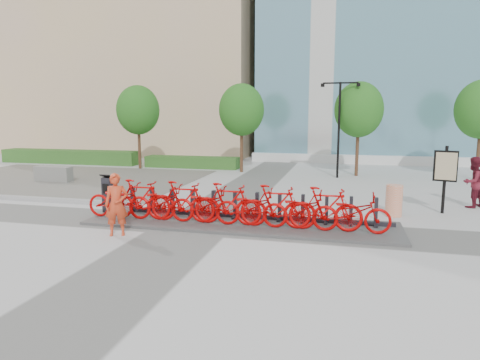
% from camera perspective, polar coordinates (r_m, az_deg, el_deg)
% --- Properties ---
extents(ground, '(120.00, 120.00, 0.00)m').
position_cam_1_polar(ground, '(13.33, -5.76, -5.91)').
color(ground, '#BDBDBD').
extents(glass_building, '(32.00, 16.00, 24.00)m').
position_cam_1_polar(glass_building, '(40.27, 29.28, 20.12)').
color(glass_building, teal).
rests_on(glass_building, ground).
extents(gravel_patch, '(14.00, 14.00, 0.00)m').
position_cam_1_polar(gravel_patch, '(24.17, -22.79, 0.11)').
color(gravel_patch, '#645F55').
rests_on(gravel_patch, ground).
extents(hedge_a, '(10.00, 1.40, 0.90)m').
position_cam_1_polar(hedge_a, '(31.67, -21.69, 2.91)').
color(hedge_a, '#265221').
rests_on(hedge_a, ground).
extents(hedge_b, '(6.00, 1.20, 0.70)m').
position_cam_1_polar(hedge_b, '(27.18, -6.39, 2.38)').
color(hedge_b, '#265221').
rests_on(hedge_b, ground).
extents(tree_0, '(2.60, 2.60, 5.10)m').
position_cam_1_polar(tree_0, '(27.12, -13.43, 9.04)').
color(tree_0, '#4F321E').
rests_on(tree_0, ground).
extents(tree_1, '(2.60, 2.60, 5.10)m').
position_cam_1_polar(tree_1, '(24.84, 0.21, 9.32)').
color(tree_1, '#4F321E').
rests_on(tree_1, ground).
extents(tree_2, '(2.60, 2.60, 5.10)m').
position_cam_1_polar(tree_2, '(24.14, 15.57, 9.02)').
color(tree_2, '#4F321E').
rests_on(tree_2, ground).
extents(streetlamp, '(2.00, 0.20, 5.00)m').
position_cam_1_polar(streetlamp, '(23.14, 13.09, 8.00)').
color(streetlamp, black).
rests_on(streetlamp, ground).
extents(dock_pad, '(9.60, 2.40, 0.08)m').
position_cam_1_polar(dock_pad, '(13.24, 0.02, -5.79)').
color(dock_pad, '#4B4B4B').
rests_on(dock_pad, ground).
extents(dock_rail_posts, '(8.02, 0.50, 0.85)m').
position_cam_1_polar(dock_rail_posts, '(13.57, 0.74, -3.42)').
color(dock_rail_posts, black).
rests_on(dock_rail_posts, dock_pad).
extents(bike_0, '(2.16, 0.75, 1.13)m').
position_cam_1_polar(bike_0, '(14.22, -15.80, -2.61)').
color(bike_0, '#B90302').
rests_on(bike_0, dock_pad).
extents(bike_1, '(2.09, 0.59, 1.26)m').
position_cam_1_polar(bike_1, '(13.87, -13.22, -2.53)').
color(bike_1, '#B90302').
rests_on(bike_1, dock_pad).
extents(bike_2, '(2.16, 0.75, 1.13)m').
position_cam_1_polar(bike_2, '(13.57, -10.50, -2.95)').
color(bike_2, '#B90302').
rests_on(bike_2, dock_pad).
extents(bike_3, '(2.09, 0.59, 1.26)m').
position_cam_1_polar(bike_3, '(13.28, -7.67, -2.87)').
color(bike_3, '#B90302').
rests_on(bike_3, dock_pad).
extents(bike_4, '(2.16, 0.75, 1.13)m').
position_cam_1_polar(bike_4, '(13.05, -4.71, -3.31)').
color(bike_4, '#B90302').
rests_on(bike_4, dock_pad).
extents(bike_5, '(2.09, 0.59, 1.26)m').
position_cam_1_polar(bike_5, '(12.83, -1.66, -3.21)').
color(bike_5, '#B90302').
rests_on(bike_5, dock_pad).
extents(bike_6, '(2.16, 0.75, 1.13)m').
position_cam_1_polar(bike_6, '(12.67, 1.48, -3.64)').
color(bike_6, '#B90302').
rests_on(bike_6, dock_pad).
extents(bike_7, '(2.09, 0.59, 1.26)m').
position_cam_1_polar(bike_7, '(12.53, 4.71, -3.53)').
color(bike_7, '#B90302').
rests_on(bike_7, dock_pad).
extents(bike_8, '(2.16, 0.75, 1.13)m').
position_cam_1_polar(bike_8, '(12.45, 7.99, -3.95)').
color(bike_8, '#B90302').
rests_on(bike_8, dock_pad).
extents(bike_9, '(2.09, 0.59, 1.26)m').
position_cam_1_polar(bike_9, '(12.39, 11.31, -3.81)').
color(bike_9, '#B90302').
rests_on(bike_9, dock_pad).
extents(bike_10, '(2.16, 0.75, 1.13)m').
position_cam_1_polar(bike_10, '(12.40, 14.64, -4.22)').
color(bike_10, '#B90302').
rests_on(bike_10, dock_pad).
extents(kiosk, '(0.43, 0.37, 1.30)m').
position_cam_1_polar(kiosk, '(15.11, -17.16, -1.78)').
color(kiosk, black).
rests_on(kiosk, dock_pad).
extents(worker_red, '(0.76, 0.64, 1.76)m').
position_cam_1_polar(worker_red, '(12.40, -16.14, -3.17)').
color(worker_red, red).
rests_on(worker_red, ground).
extents(pedestrian, '(1.14, 1.12, 1.86)m').
position_cam_1_polar(pedestrian, '(17.62, 28.64, -0.26)').
color(pedestrian, maroon).
rests_on(pedestrian, ground).
extents(construction_barrel, '(0.72, 0.72, 1.04)m').
position_cam_1_polar(construction_barrel, '(15.17, 19.84, -2.58)').
color(construction_barrel, orange).
rests_on(construction_barrel, ground).
extents(jersey_barrier, '(1.96, 0.57, 0.75)m').
position_cam_1_polar(jersey_barrier, '(23.49, -23.62, 0.75)').
color(jersey_barrier, gray).
rests_on(jersey_barrier, ground).
extents(map_sign, '(0.76, 0.30, 2.32)m').
position_cam_1_polar(map_sign, '(16.05, 25.71, 1.33)').
color(map_sign, black).
rests_on(map_sign, ground).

